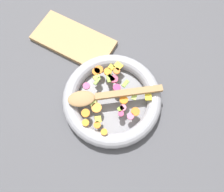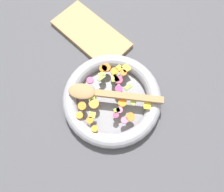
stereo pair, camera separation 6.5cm
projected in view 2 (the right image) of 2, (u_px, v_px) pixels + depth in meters
name	position (u px, v px, depth m)	size (l,w,h in m)	color
ground_plane	(112.00, 101.00, 0.78)	(4.00, 4.00, 0.00)	#4C4C51
skillet	(112.00, 99.00, 0.76)	(0.34, 0.34, 0.05)	slate
chopped_vegetables	(110.00, 92.00, 0.73)	(0.23, 0.26, 0.01)	orange
wooden_spoon	(105.00, 94.00, 0.72)	(0.28, 0.22, 0.01)	#A87F51
cutting_board	(91.00, 34.00, 0.87)	(0.31, 0.15, 0.02)	tan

